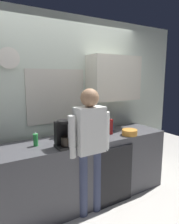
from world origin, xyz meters
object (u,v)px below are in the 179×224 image
person_at_sink (90,142)px  bottle_dark_sauce (57,131)px  coffee_maker (63,135)px  bottle_red_vinegar (111,127)px  cup_blue_mug (111,128)px  dish_soap (36,140)px  mixing_bowl (130,132)px  storage_canister (99,125)px  bottle_clear_soda (92,126)px

person_at_sink → bottle_dark_sauce: bearing=101.6°
coffee_maker → bottle_red_vinegar: coffee_maker is taller
cup_blue_mug → bottle_red_vinegar: bearing=-127.2°
cup_blue_mug → dish_soap: size_ratio=0.56×
mixing_bowl → bottle_dark_sauce: bearing=156.4°
bottle_dark_sauce → storage_canister: 0.71m
bottle_clear_soda → cup_blue_mug: (0.35, 0.03, -0.09)m
bottle_red_vinegar → bottle_clear_soda: (-0.27, 0.08, 0.03)m
bottle_red_vinegar → bottle_dark_sauce: 0.77m
cup_blue_mug → storage_canister: (-0.11, 0.15, 0.03)m
bottle_red_vinegar → person_at_sink: (-0.51, -0.26, -0.07)m
coffee_maker → person_at_sink: 0.33m
bottle_clear_soda → cup_blue_mug: bottle_clear_soda is taller
mixing_bowl → cup_blue_mug: bearing=111.7°
coffee_maker → person_at_sink: bearing=-20.2°
mixing_bowl → person_at_sink: (-0.72, -0.08, 0.00)m
bottle_red_vinegar → storage_canister: size_ratio=1.29×
coffee_maker → bottle_dark_sauce: bearing=78.8°
bottle_dark_sauce → bottle_clear_soda: bottle_clear_soda is taller
bottle_dark_sauce → cup_blue_mug: bearing=-8.1°
bottle_dark_sauce → storage_canister: bottle_dark_sauce is taller
dish_soap → coffee_maker: bearing=-37.4°
bottle_red_vinegar → storage_canister: 0.26m
coffee_maker → mixing_bowl: coffee_maker is taller
bottle_clear_soda → dish_soap: 0.82m
coffee_maker → person_at_sink: person_at_sink is taller
person_at_sink → bottle_red_vinegar: bearing=14.3°
mixing_bowl → storage_canister: (-0.22, 0.44, 0.04)m
bottle_clear_soda → person_at_sink: 0.43m
cup_blue_mug → person_at_sink: 0.71m
bottle_clear_soda → storage_canister: bottle_clear_soda is taller
mixing_bowl → person_at_sink: 0.72m
person_at_sink → cup_blue_mug: bearing=19.4°
storage_canister → person_at_sink: person_at_sink is taller
bottle_red_vinegar → bottle_dark_sauce: bearing=162.6°
coffee_maker → bottle_clear_soda: (0.54, 0.23, -0.01)m
bottle_red_vinegar → bottle_dark_sauce: size_ratio=1.22×
bottle_red_vinegar → dish_soap: (-1.08, 0.06, -0.03)m
cup_blue_mug → coffee_maker: bearing=-163.5°
bottle_red_vinegar → dish_soap: bearing=177.0°
bottle_clear_soda → mixing_bowl: (0.47, -0.26, -0.10)m
coffee_maker → bottle_dark_sauce: size_ratio=1.83×
dish_soap → bottle_clear_soda: bearing=1.7°
storage_canister → bottle_clear_soda: bearing=-143.8°
bottle_dark_sauce → dish_soap: same height
bottle_clear_soda → dish_soap: bearing=-178.3°
dish_soap → storage_canister: (1.06, 0.21, 0.01)m
bottle_dark_sauce → storage_canister: size_ratio=1.06×
storage_canister → person_at_sink: bearing=-133.3°
bottle_clear_soda → person_at_sink: person_at_sink is taller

